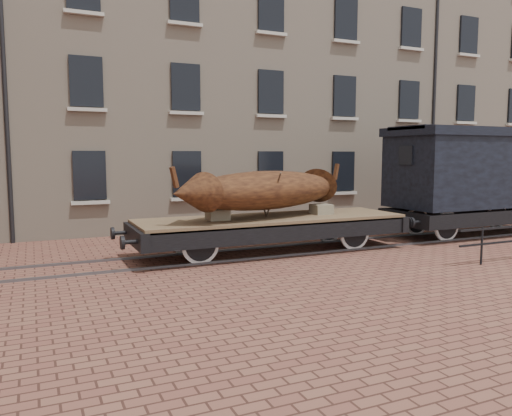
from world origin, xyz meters
name	(u,v)px	position (x,y,z in m)	size (l,w,h in m)	color
ground	(311,249)	(0.00, 0.00, 0.00)	(90.00, 90.00, 0.00)	brown
warehouse_cream	(263,73)	(3.00, 9.99, 7.00)	(40.00, 10.19, 14.00)	#C2AE95
rail_track	(311,248)	(0.00, 0.00, 0.03)	(30.00, 1.52, 0.06)	#59595E
flatcar_wagon	(272,224)	(-1.36, 0.00, 0.86)	(9.10, 2.47, 1.37)	brown
iron_boat	(266,190)	(-1.54, 0.00, 1.88)	(6.42, 3.33, 1.56)	brown
goods_van	(476,168)	(6.89, 0.00, 2.43)	(7.49, 2.73, 3.87)	black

